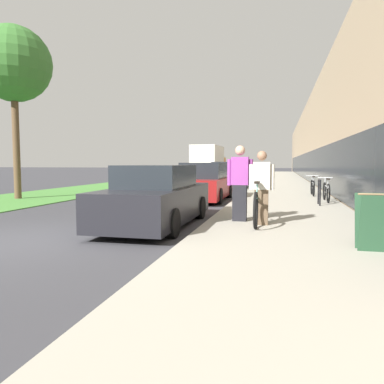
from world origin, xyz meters
The scene contains 16 objects.
ground_plane centered at (0.00, 0.00, 0.00)m, with size 220.00×220.00×0.00m, color #38383D.
sidewalk_slab centered at (4.93, 21.00, 0.07)m, with size 3.77×70.00×0.13m.
storefront_facade centered at (11.85, 29.00, 3.29)m, with size 10.01×70.00×6.60m.
lawn_strip centered at (-5.75, 25.00, 0.01)m, with size 4.61×70.00×0.03m.
tandem_bicycle centered at (4.24, 2.56, 0.55)m, with size 0.52×2.73×0.99m.
person_rider centered at (4.33, 2.22, 0.96)m, with size 0.56×0.22×1.64m.
person_bystander centered at (3.80, 2.64, 1.03)m, with size 0.60×0.24×1.78m.
bike_rack_hoop centered at (5.99, 6.61, 0.65)m, with size 0.05×0.60×0.84m.
cruiser_bike_nearest centered at (6.35, 7.86, 0.50)m, with size 0.52×1.82×0.85m.
cruiser_bike_middle centered at (6.09, 10.36, 0.49)m, with size 0.52×1.61×0.84m.
sandwich_board_sign centered at (6.20, 0.10, 0.58)m, with size 0.56×0.56×0.90m.
parked_sedan_curbside centered at (1.85, 2.31, 0.67)m, with size 1.75×4.52×1.45m.
vintage_roadster_curbside centered at (1.76, 8.53, 0.69)m, with size 1.85×4.49×1.52m.
parked_sedan_far centered at (1.77, 15.25, 0.70)m, with size 1.76×4.77×1.57m.
moving_truck centered at (-1.54, 27.25, 1.52)m, with size 2.22×7.10×3.02m.
street_tree_near centered at (-5.90, 7.27, 5.49)m, with size 3.05×3.05×7.05m.
Camera 1 is at (4.71, -6.20, 1.50)m, focal length 35.00 mm.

